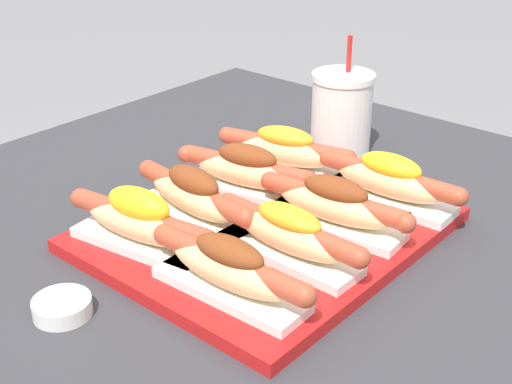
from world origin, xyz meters
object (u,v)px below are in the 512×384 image
object	(u,v)px
serving_tray	(267,229)
hot_dog_5	(194,196)
hot_dog_0	(230,269)
drink_cup	(342,113)
sauce_bowl	(62,306)
hot_dog_6	(246,172)
hot_dog_2	(335,205)
hot_dog_3	(389,181)
hot_dog_7	(285,151)
hot_dog_4	(141,222)
hot_dog_1	(289,234)

from	to	relation	value
serving_tray	hot_dog_5	world-z (taller)	hot_dog_5
hot_dog_0	drink_cup	world-z (taller)	drink_cup
hot_dog_0	sauce_bowl	distance (m)	0.19
hot_dog_6	drink_cup	bearing A→B (deg)	2.58
hot_dog_2	hot_dog_6	bearing A→B (deg)	89.32
serving_tray	drink_cup	world-z (taller)	drink_cup
hot_dog_3	hot_dog_7	world-z (taller)	hot_dog_3
hot_dog_5	drink_cup	bearing A→B (deg)	1.72
drink_cup	sauce_bowl	bearing A→B (deg)	-176.83
serving_tray	drink_cup	size ratio (longest dim) A/B	2.22
hot_dog_4	hot_dog_7	size ratio (longest dim) A/B	1.02
hot_dog_0	hot_dog_5	bearing A→B (deg)	57.49
hot_dog_0	sauce_bowl	size ratio (longest dim) A/B	3.45
serving_tray	sauce_bowl	xyz separation A→B (m)	(-0.29, 0.06, 0.00)
hot_dog_3	hot_dog_4	xyz separation A→B (m)	(-0.30, 0.17, 0.00)
hot_dog_6	hot_dog_0	bearing A→B (deg)	-142.71
hot_dog_5	hot_dog_7	world-z (taller)	hot_dog_5
hot_dog_7	sauce_bowl	distance (m)	0.43
hot_dog_5	hot_dog_7	distance (m)	0.20
hot_dog_1	hot_dog_6	bearing A→B (deg)	57.51
hot_dog_0	hot_dog_4	world-z (taller)	hot_dog_4
hot_dog_2	hot_dog_5	bearing A→B (deg)	123.28
hot_dog_0	drink_cup	bearing A→B (deg)	19.96
hot_dog_0	hot_dog_2	xyz separation A→B (m)	(0.20, -0.00, 0.00)
serving_tray	hot_dog_2	size ratio (longest dim) A/B	1.91
hot_dog_0	hot_dog_3	distance (m)	0.31
hot_dog_6	hot_dog_2	bearing A→B (deg)	-90.68
hot_dog_1	hot_dog_7	distance (m)	0.25
serving_tray	hot_dog_0	bearing A→B (deg)	-154.32
sauce_bowl	hot_dog_1	bearing A→B (deg)	-29.72
serving_tray	hot_dog_4	distance (m)	0.17
serving_tray	hot_dog_4	world-z (taller)	hot_dog_4
hot_dog_2	sauce_bowl	world-z (taller)	hot_dog_2
serving_tray	hot_dog_7	bearing A→B (deg)	30.82
hot_dog_2	hot_dog_4	bearing A→B (deg)	141.78
hot_dog_1	hot_dog_3	xyz separation A→B (m)	(0.21, -0.01, 0.00)
serving_tray	drink_cup	bearing A→B (deg)	16.87
hot_dog_0	hot_dog_1	distance (m)	0.10
hot_dog_0	hot_dog_1	xyz separation A→B (m)	(0.10, -0.00, -0.00)
hot_dog_1	hot_dog_4	distance (m)	0.18
hot_dog_1	sauce_bowl	distance (m)	0.27
drink_cup	hot_dog_0	bearing A→B (deg)	-160.04
hot_dog_0	hot_dog_6	xyz separation A→B (m)	(0.20, 0.15, 0.00)
sauce_bowl	hot_dog_4	bearing A→B (deg)	8.55
hot_dog_5	hot_dog_6	distance (m)	0.10
hot_dog_6	hot_dog_1	bearing A→B (deg)	-122.49
hot_dog_1	drink_cup	bearing A→B (deg)	25.33
hot_dog_1	sauce_bowl	world-z (taller)	hot_dog_1
hot_dog_2	hot_dog_4	world-z (taller)	hot_dog_4
hot_dog_3	hot_dog_7	xyz separation A→B (m)	(-0.01, 0.18, -0.00)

